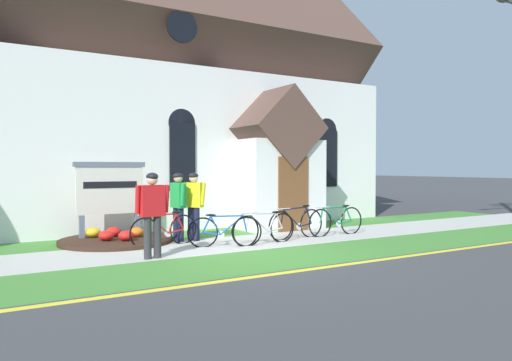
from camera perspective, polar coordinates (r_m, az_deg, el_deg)
ground at (r=13.68m, az=-8.98°, el=-6.02°), size 140.00×140.00×0.00m
sidewalk_slab at (r=11.35m, az=-3.54°, el=-7.55°), size 32.00×2.12×0.01m
grass_verge at (r=9.59m, az=2.14°, el=-9.25°), size 32.00×2.00×0.01m
church_lawn at (r=13.04m, az=-7.35°, el=-6.37°), size 24.00×1.66×0.01m
curb_paint_stripe at (r=8.67m, az=6.32°, el=-10.44°), size 28.00×0.16×0.01m
church_building at (r=18.35m, az=-15.45°, el=9.96°), size 15.39×11.97×12.77m
church_sign at (r=12.43m, az=-16.91°, el=-1.13°), size 1.76×0.16×1.94m
flower_bed at (r=12.03m, az=-16.28°, el=-6.72°), size 2.65×2.65×0.34m
bicycle_white at (r=11.28m, az=-10.79°, el=-5.77°), size 1.68×0.25×0.80m
bicycle_orange at (r=10.96m, az=-3.76°, el=-5.99°), size 1.59×0.66×0.77m
bicycle_silver at (r=11.32m, az=1.05°, el=-5.69°), size 1.78×0.18×0.79m
bicycle_yellow at (r=12.91m, az=9.50°, el=-4.75°), size 1.82×0.08×0.81m
bicycle_blue at (r=12.21m, az=4.83°, el=-5.10°), size 1.74×0.17×0.86m
cyclist_in_yellow_jersey at (r=11.85m, az=-7.41°, el=-2.42°), size 0.45×0.70×1.67m
cyclist_in_white_jersey at (r=11.76m, az=-9.21°, el=-2.47°), size 0.29×0.73×1.67m
cyclist_in_green_jersey at (r=9.66m, az=-12.20°, el=-3.24°), size 0.67×0.29×1.70m
roadside_conifer at (r=19.23m, az=7.11°, el=11.09°), size 3.34×3.34×7.49m
distant_hill at (r=68.35m, az=-26.04°, el=-0.07°), size 95.65×55.57×27.70m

